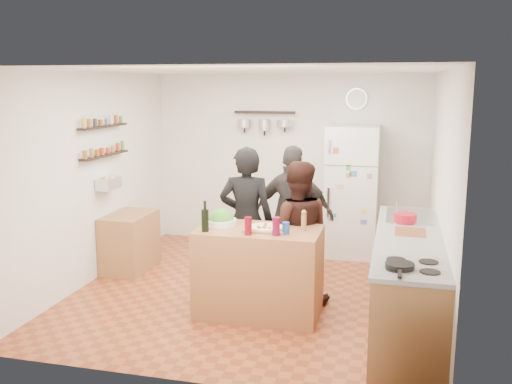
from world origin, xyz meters
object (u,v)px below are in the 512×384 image
(side_table, at_px, (130,242))
(prep_island, at_px, (259,272))
(wine_bottle, at_px, (205,220))
(person_back, at_px, (293,215))
(skillet, at_px, (400,266))
(red_bowl, at_px, (405,218))
(wall_clock, at_px, (357,99))
(fridge, at_px, (352,191))
(person_center, at_px, (296,232))
(counter_run, at_px, (408,282))
(salt_canister, at_px, (286,228))
(person_left, at_px, (246,221))
(salad_bowl, at_px, (221,222))
(pepper_mill, at_px, (304,222))

(side_table, bearing_deg, prep_island, -27.17)
(wine_bottle, bearing_deg, person_back, 62.83)
(wine_bottle, bearing_deg, skillet, -21.71)
(red_bowl, distance_m, wall_clock, 2.51)
(skillet, bearing_deg, fridge, 101.03)
(person_center, bearing_deg, skillet, 118.54)
(person_back, xyz_separation_m, skillet, (1.23, -2.03, 0.12))
(counter_run, xyz_separation_m, red_bowl, (-0.05, 0.53, 0.52))
(person_center, bearing_deg, wall_clock, -109.70)
(person_back, height_order, fridge, fridge)
(side_table, bearing_deg, salt_canister, -26.48)
(wine_bottle, bearing_deg, side_table, 139.91)
(wine_bottle, relative_size, counter_run, 0.08)
(prep_island, height_order, person_left, person_left)
(counter_run, distance_m, side_table, 3.57)
(salad_bowl, height_order, salt_canister, salt_canister)
(salt_canister, height_order, skillet, salt_canister)
(person_back, distance_m, side_table, 2.16)
(red_bowl, bearing_deg, person_left, -179.59)
(person_center, bearing_deg, wine_bottle, 30.15)
(person_center, distance_m, wall_clock, 2.67)
(salt_canister, height_order, counter_run, salt_canister)
(counter_run, distance_m, fridge, 2.46)
(skillet, bearing_deg, person_back, 121.18)
(salt_canister, distance_m, person_left, 0.92)
(prep_island, relative_size, fridge, 0.69)
(salt_canister, distance_m, side_table, 2.59)
(red_bowl, xyz_separation_m, side_table, (-3.39, 0.41, -0.60))
(person_center, xyz_separation_m, wall_clock, (0.43, 2.26, 1.37))
(salad_bowl, distance_m, pepper_mill, 0.87)
(salt_canister, xyz_separation_m, skillet, (1.09, -0.85, -0.03))
(wine_bottle, relative_size, person_center, 0.14)
(salt_canister, distance_m, person_center, 0.59)
(salt_canister, bearing_deg, pepper_mill, 48.58)
(person_center, height_order, wall_clock, wall_clock)
(prep_island, xyz_separation_m, salad_bowl, (-0.42, 0.05, 0.49))
(salad_bowl, bearing_deg, pepper_mill, 0.00)
(side_table, bearing_deg, pepper_mill, -21.61)
(prep_island, distance_m, person_back, 1.14)
(skillet, bearing_deg, prep_island, 145.01)
(skillet, distance_m, side_table, 3.92)
(salt_canister, relative_size, side_table, 0.15)
(person_left, distance_m, red_bowl, 1.73)
(prep_island, relative_size, skillet, 5.43)
(person_center, xyz_separation_m, skillet, (1.08, -1.41, 0.16))
(person_center, relative_size, side_table, 1.95)
(salt_canister, distance_m, fridge, 2.52)
(prep_island, height_order, salt_canister, salt_canister)
(salad_bowl, xyz_separation_m, fridge, (1.16, 2.31, -0.04))
(person_left, bearing_deg, counter_run, 157.59)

